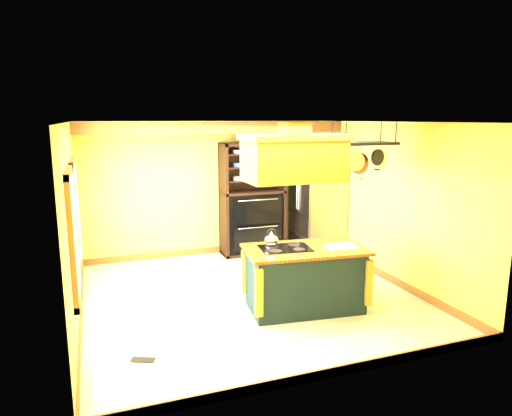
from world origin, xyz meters
TOP-DOWN VIEW (x-y plane):
  - floor at (0.00, 0.00)m, footprint 5.00×5.00m
  - ceiling at (0.00, 0.00)m, footprint 5.00×5.00m
  - wall_back at (0.00, 2.50)m, footprint 5.00×0.02m
  - wall_front at (0.00, -2.50)m, footprint 5.00×0.02m
  - wall_left at (-2.50, 0.00)m, footprint 0.02×5.00m
  - wall_right at (2.50, 0.00)m, footprint 0.02×5.00m
  - ceiling_beam at (0.00, 1.70)m, footprint 5.00×0.15m
  - window_near at (-2.47, -0.80)m, footprint 0.06×1.06m
  - window_far at (-2.47, 0.60)m, footprint 0.06×1.06m
  - kitchen_island at (0.60, -0.72)m, footprint 1.82×1.14m
  - range_hood at (0.40, -0.73)m, footprint 1.41×0.79m
  - pot_rack at (1.51, -0.72)m, footprint 0.98×0.46m
  - refrigerator at (2.06, 1.72)m, footprint 0.84×1.00m
  - hutch at (0.84, 2.25)m, footprint 1.29×0.58m
  - floor_register at (-1.80, -1.43)m, footprint 0.30×0.22m

SIDE VIEW (x-z plane):
  - floor at x=0.00m, z-range 0.00..0.00m
  - floor_register at x=-1.80m, z-range 0.00..0.01m
  - kitchen_island at x=0.60m, z-range -0.09..1.02m
  - hutch at x=0.84m, z-range -0.26..2.02m
  - refrigerator at x=2.06m, z-range -0.02..1.93m
  - wall_back at x=0.00m, z-range 0.00..2.70m
  - wall_front at x=0.00m, z-range 0.00..2.70m
  - wall_left at x=-2.50m, z-range 0.00..2.70m
  - wall_right at x=2.50m, z-range 0.00..2.70m
  - window_near at x=-2.47m, z-range 0.62..2.18m
  - window_far at x=-2.47m, z-range 0.62..2.18m
  - range_hood at x=0.40m, z-range 1.84..2.64m
  - pot_rack at x=1.51m, z-range 1.92..2.67m
  - ceiling_beam at x=0.00m, z-range 2.49..2.69m
  - ceiling at x=0.00m, z-range 2.70..2.70m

